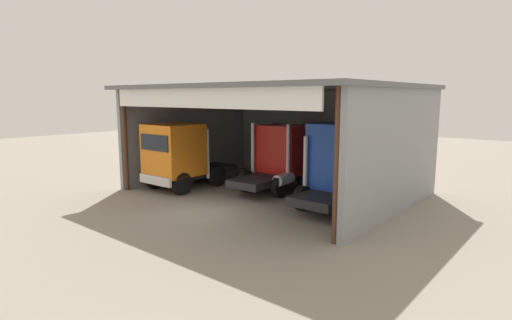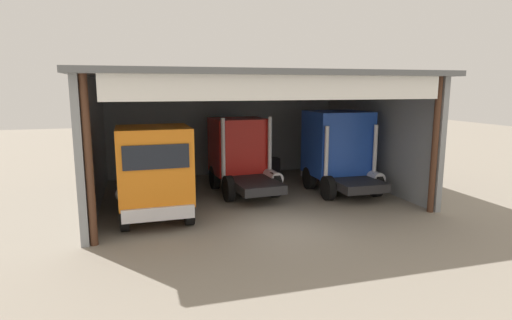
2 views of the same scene
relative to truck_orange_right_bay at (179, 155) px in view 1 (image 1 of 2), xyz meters
The scene contains 7 objects.
ground_plane 5.01m from the truck_orange_right_bay, 26.29° to the right, with size 80.00×80.00×0.00m, color gray.
workshop_shed 5.84m from the truck_orange_right_bay, 40.71° to the left, with size 13.33×10.22×5.37m.
truck_orange_right_bay is the anchor object (origin of this frame).
truck_red_center_left_bay 5.31m from the truck_orange_right_bay, 39.79° to the left, with size 2.75×5.05×3.50m.
truck_blue_yard_outside 8.69m from the truck_orange_right_bay, 14.15° to the left, with size 2.76×4.40×3.69m.
oil_drum 8.92m from the truck_orange_right_bay, 46.85° to the left, with size 0.58×0.58×0.89m, color #197233.
tool_cart 8.89m from the truck_orange_right_bay, 43.23° to the left, with size 0.90×0.60×1.00m, color black.
Camera 1 is at (12.43, -11.49, 4.84)m, focal length 28.59 mm.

